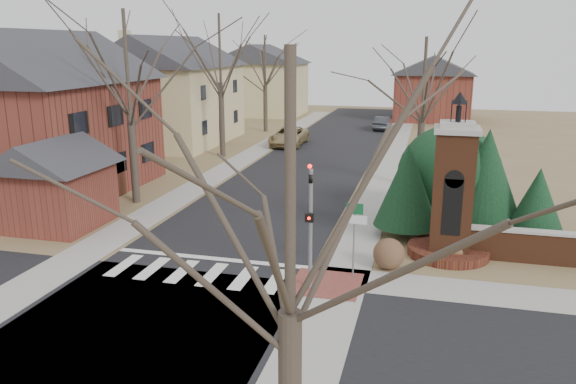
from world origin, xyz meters
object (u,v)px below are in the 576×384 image
(sign_post, at_px, (354,225))
(distant_car, at_px, (383,123))
(pickup_truck, at_px, (289,136))
(brick_gate_monument, at_px, (452,203))
(traffic_signal_pole, at_px, (310,217))

(sign_post, height_order, distant_car, sign_post)
(sign_post, height_order, pickup_truck, sign_post)
(brick_gate_monument, xyz_separation_m, distant_car, (-5.60, 33.92, -1.51))
(pickup_truck, relative_size, distant_car, 1.37)
(brick_gate_monument, bearing_deg, sign_post, -138.58)
(traffic_signal_pole, distance_m, sign_post, 2.02)
(sign_post, relative_size, pickup_truck, 0.51)
(traffic_signal_pole, relative_size, sign_post, 1.64)
(sign_post, bearing_deg, distant_car, 93.40)
(traffic_signal_pole, relative_size, pickup_truck, 0.83)
(traffic_signal_pole, bearing_deg, sign_post, 47.57)
(traffic_signal_pole, height_order, sign_post, traffic_signal_pole)
(sign_post, relative_size, brick_gate_monument, 0.42)
(traffic_signal_pole, xyz_separation_m, distant_car, (-0.90, 38.34, -1.93))
(brick_gate_monument, relative_size, distant_car, 1.63)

